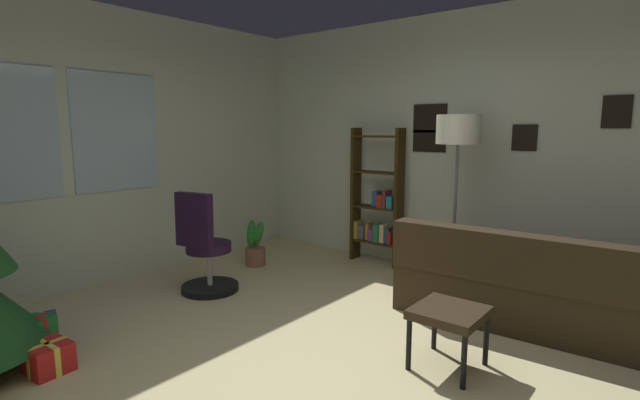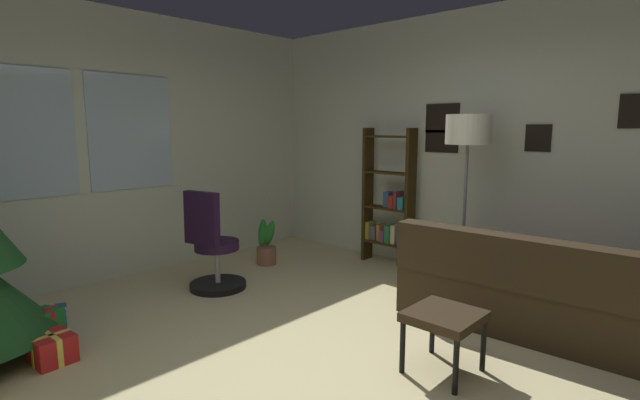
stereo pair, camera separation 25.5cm
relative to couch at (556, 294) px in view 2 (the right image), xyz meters
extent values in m
cube|color=beige|center=(-1.74, 0.87, -0.33)|extent=(5.07, 5.97, 0.10)
cube|color=beige|center=(-1.74, 3.91, 1.13)|extent=(5.07, 0.10, 2.82)
cube|color=silver|center=(-2.62, 3.85, 1.27)|extent=(0.90, 0.03, 1.20)
cube|color=silver|center=(-1.61, 3.85, 1.27)|extent=(0.90, 0.03, 1.20)
cube|color=beige|center=(0.85, 0.87, 1.13)|extent=(0.10, 5.97, 2.82)
cube|color=black|center=(0.79, 1.49, 1.17)|extent=(0.02, 0.39, 0.25)
cube|color=black|center=(0.79, 0.48, 1.22)|extent=(0.02, 0.23, 0.26)
cube|color=black|center=(0.79, -0.28, 1.46)|extent=(0.02, 0.23, 0.29)
cube|color=black|center=(0.79, 1.50, 1.42)|extent=(0.02, 0.40, 0.31)
cube|color=#2F2315|center=(-0.10, 0.11, -0.08)|extent=(0.95, 2.11, 0.41)
cube|color=#2F2315|center=(-0.45, 0.10, 0.32)|extent=(0.30, 2.08, 0.40)
cube|color=#2F2315|center=(-0.15, 1.08, 0.23)|extent=(0.86, 0.18, 0.20)
cube|color=#2F2315|center=(0.69, -0.46, -0.08)|extent=(0.72, 0.88, 0.41)
cube|color=#B52617|center=(-0.33, 0.21, 0.30)|extent=(0.20, 0.42, 0.41)
cube|color=beige|center=(-0.33, 0.07, 0.30)|extent=(0.26, 0.42, 0.42)
cube|color=#2F2315|center=(-1.25, 0.31, 0.10)|extent=(0.45, 0.44, 0.06)
cylinder|color=black|center=(-1.44, 0.13, -0.10)|extent=(0.04, 0.04, 0.36)
cylinder|color=black|center=(-1.06, 0.13, -0.10)|extent=(0.04, 0.04, 0.36)
cylinder|color=black|center=(-1.44, 0.50, -0.10)|extent=(0.04, 0.04, 0.36)
cylinder|color=black|center=(-1.06, 0.50, -0.10)|extent=(0.04, 0.04, 0.36)
cube|color=red|center=(-2.97, 2.35, -0.19)|extent=(0.26, 0.28, 0.19)
cube|color=#EAD84C|center=(-2.97, 2.35, -0.19)|extent=(0.05, 0.28, 0.20)
cube|color=#EAD84C|center=(-2.97, 2.35, -0.19)|extent=(0.26, 0.05, 0.20)
cube|color=#1E722D|center=(-2.92, 2.69, -0.15)|extent=(0.29, 0.27, 0.26)
cube|color=red|center=(-2.92, 2.69, -0.15)|extent=(0.23, 0.15, 0.27)
cube|color=red|center=(-2.92, 2.69, -0.15)|extent=(0.13, 0.18, 0.27)
cube|color=#2D4C99|center=(-2.78, 2.96, -0.21)|extent=(0.31, 0.37, 0.15)
cube|color=silver|center=(-2.78, 2.96, -0.21)|extent=(0.15, 0.32, 0.16)
cube|color=silver|center=(-2.78, 2.96, -0.21)|extent=(0.22, 0.11, 0.16)
cylinder|color=black|center=(-1.30, 2.78, -0.25)|extent=(0.56, 0.56, 0.06)
cylinder|color=#B2B2B7|center=(-1.30, 2.78, -0.03)|extent=(0.05, 0.05, 0.38)
cylinder|color=black|center=(-1.30, 2.78, 0.16)|extent=(0.44, 0.44, 0.09)
cube|color=black|center=(-1.49, 2.75, 0.47)|extent=(0.17, 0.41, 0.51)
cube|color=#35250D|center=(0.58, 1.74, 0.52)|extent=(0.18, 0.04, 1.60)
cube|color=#35250D|center=(0.58, 2.34, 0.52)|extent=(0.18, 0.04, 1.60)
cube|color=#35250D|center=(0.58, 2.04, -0.03)|extent=(0.18, 0.56, 0.02)
cube|color=#35250D|center=(0.58, 2.04, 0.38)|extent=(0.18, 0.56, 0.02)
cube|color=#35250D|center=(0.58, 2.04, 0.80)|extent=(0.18, 0.56, 0.02)
cube|color=#35250D|center=(0.58, 2.04, 1.22)|extent=(0.18, 0.56, 0.02)
cube|color=#A62119|center=(0.59, 1.82, 0.05)|extent=(0.16, 0.04, 0.15)
cube|color=navy|center=(0.60, 1.87, 0.07)|extent=(0.13, 0.04, 0.18)
cube|color=beige|center=(0.60, 1.93, 0.09)|extent=(0.14, 0.06, 0.22)
cube|color=#277544|center=(0.59, 2.00, 0.08)|extent=(0.16, 0.07, 0.21)
cube|color=#763C74|center=(0.59, 2.08, 0.05)|extent=(0.15, 0.06, 0.14)
cube|color=#AC6D34|center=(0.60, 2.15, 0.08)|extent=(0.14, 0.04, 0.20)
cube|color=#574D54|center=(0.60, 2.22, 0.07)|extent=(0.14, 0.08, 0.17)
cube|color=olive|center=(0.59, 2.30, 0.08)|extent=(0.16, 0.08, 0.21)
cube|color=teal|center=(0.59, 1.84, 0.47)|extent=(0.16, 0.07, 0.14)
cube|color=maroon|center=(0.59, 1.90, 0.50)|extent=(0.16, 0.04, 0.20)
cube|color=maroon|center=(0.59, 1.96, 0.47)|extent=(0.16, 0.07, 0.15)
cube|color=#2B4E7B|center=(0.61, 2.05, 0.49)|extent=(0.13, 0.07, 0.18)
cylinder|color=slate|center=(0.31, 0.96, -0.27)|extent=(0.28, 0.28, 0.03)
cylinder|color=slate|center=(0.31, 0.96, 0.46)|extent=(0.03, 0.03, 1.42)
cylinder|color=white|center=(0.31, 0.96, 1.30)|extent=(0.42, 0.42, 0.28)
cylinder|color=#915A47|center=(-0.41, 3.07, -0.18)|extent=(0.23, 0.23, 0.21)
ellipsoid|color=#267B28|center=(-0.37, 3.10, 0.05)|extent=(0.18, 0.20, 0.29)
ellipsoid|color=#267B28|center=(-0.41, 3.14, 0.09)|extent=(0.14, 0.11, 0.34)
ellipsoid|color=#267B28|center=(-0.35, 3.08, 0.08)|extent=(0.13, 0.19, 0.34)
camera|label=1|loc=(-4.11, -0.89, 1.32)|focal=26.42mm
camera|label=2|loc=(-3.94, -1.08, 1.32)|focal=26.42mm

